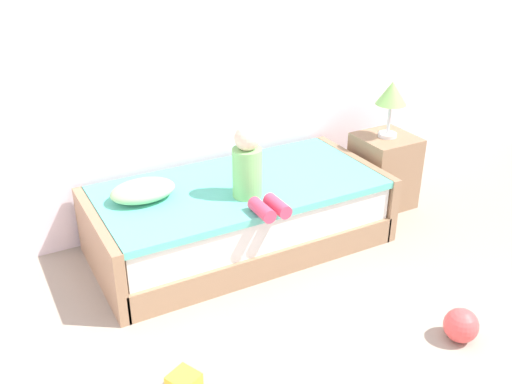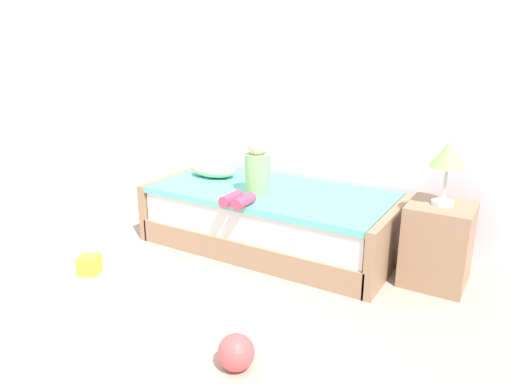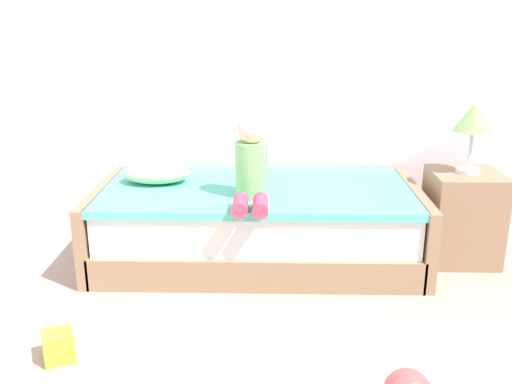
{
  "view_description": "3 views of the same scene",
  "coord_description": "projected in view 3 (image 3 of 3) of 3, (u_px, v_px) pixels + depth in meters",
  "views": [
    {
      "loc": [
        -1.67,
        -1.28,
        2.28
      ],
      "look_at": [
        -0.03,
        1.75,
        0.55
      ],
      "focal_mm": 40.57,
      "sensor_mm": 36.0,
      "label": 1
    },
    {
      "loc": [
        1.83,
        -1.33,
        1.68
      ],
      "look_at": [
        -0.03,
        1.75,
        0.55
      ],
      "focal_mm": 33.45,
      "sensor_mm": 36.0,
      "label": 2
    },
    {
      "loc": [
        0.05,
        -1.5,
        1.59
      ],
      "look_at": [
        -0.03,
        1.75,
        0.55
      ],
      "focal_mm": 39.91,
      "sensor_mm": 36.0,
      "label": 3
    }
  ],
  "objects": [
    {
      "name": "toy_block",
      "position": [
        58.0,
        346.0,
        2.7
      ],
      "size": [
        0.19,
        0.19,
        0.14
      ],
      "primitive_type": "cube",
      "rotation": [
        0.0,
        0.0,
        2.01
      ],
      "color": "yellow",
      "rests_on": "ground"
    },
    {
      "name": "pillow",
      "position": [
        157.0,
        173.0,
        3.76
      ],
      "size": [
        0.44,
        0.3,
        0.13
      ],
      "primitive_type": "ellipsoid",
      "color": "#99CC8C",
      "rests_on": "bed"
    },
    {
      "name": "wall_rear",
      "position": [
        263.0,
        32.0,
        3.95
      ],
      "size": [
        7.2,
        0.1,
        2.9
      ],
      "primitive_type": "cube",
      "color": "white",
      "rests_on": "ground"
    },
    {
      "name": "nightstand",
      "position": [
        462.0,
        216.0,
        3.74
      ],
      "size": [
        0.44,
        0.44,
        0.6
      ],
      "primitive_type": "cube",
      "color": "#997556",
      "rests_on": "ground"
    },
    {
      "name": "child_figure",
      "position": [
        251.0,
        166.0,
        3.39
      ],
      "size": [
        0.2,
        0.51,
        0.5
      ],
      "color": "#7FC672",
      "rests_on": "bed"
    },
    {
      "name": "table_lamp",
      "position": [
        473.0,
        121.0,
        3.54
      ],
      "size": [
        0.24,
        0.24,
        0.45
      ],
      "color": "silver",
      "rests_on": "nightstand"
    },
    {
      "name": "bed",
      "position": [
        257.0,
        224.0,
        3.75
      ],
      "size": [
        2.11,
        1.0,
        0.5
      ],
      "color": "#997556",
      "rests_on": "ground"
    }
  ]
}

